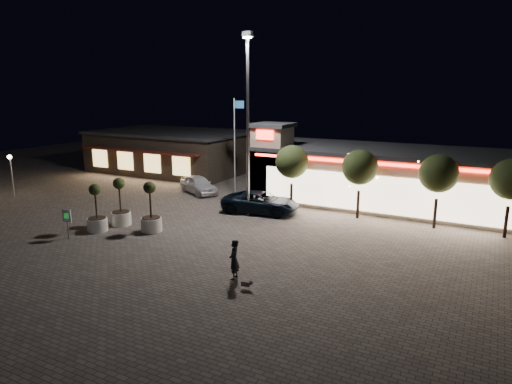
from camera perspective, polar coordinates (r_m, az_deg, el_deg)
The scene contains 18 objects.
ground at distance 27.08m, azimuth -13.04°, elevation -6.43°, with size 90.00×90.00×0.00m, color #675C53.
retail_building at distance 36.36m, azimuth 15.52°, elevation 1.98°, with size 20.40×8.40×6.10m.
restaurant_building at distance 50.36m, azimuth -10.46°, elevation 5.11°, with size 16.40×11.00×4.30m.
floodlight_pole at distance 31.07m, azimuth -1.05°, elevation 9.60°, with size 0.60×0.40×12.38m.
flagpole at distance 37.52m, azimuth -2.58°, elevation 6.67°, with size 0.95×0.10×8.00m.
lamp_post_west at distance 42.44m, azimuth -28.32°, elevation 2.75°, with size 0.36×0.36×3.48m.
string_tree_a at distance 33.25m, azimuth 4.51°, elevation 3.78°, with size 2.42×2.42×4.79m.
string_tree_b at distance 31.63m, azimuth 12.86°, elevation 3.03°, with size 2.42×2.42×4.79m.
string_tree_c at distance 30.75m, azimuth 21.87°, elevation 2.14°, with size 2.42×2.42×4.79m.
string_tree_d at distance 30.62m, azimuth 29.31°, elevation 1.37°, with size 2.42×2.42×4.79m.
pickup_truck at distance 32.77m, azimuth 0.57°, elevation -1.30°, with size 2.55×5.54×1.54m, color black.
white_sedan at distance 39.12m, azimuth -7.20°, elevation 0.93°, with size 1.79×4.46×1.52m, color silver.
pedestrian at distance 21.59m, azimuth -2.76°, elevation -8.44°, with size 0.70×0.46×1.91m, color black.
dog at distance 20.75m, azimuth -1.06°, elevation -11.34°, with size 0.55×0.25×0.29m.
planter_left at distance 31.10m, azimuth -16.56°, elevation -2.23°, with size 1.29×1.29×3.16m.
planter_mid at distance 30.22m, azimuth -19.27°, elevation -2.93°, with size 1.24×1.24×3.04m.
planter_right at distance 29.21m, azimuth -12.99°, elevation -2.96°, with size 1.30×1.30×3.20m.
valet_sign at distance 29.24m, azimuth -22.56°, elevation -3.06°, with size 0.60×0.14×1.81m.
Camera 1 is at (17.00, -19.15, 8.81)m, focal length 32.00 mm.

